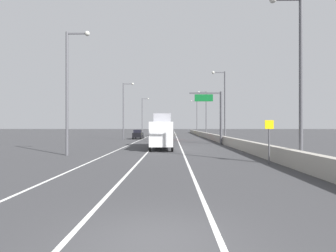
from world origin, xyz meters
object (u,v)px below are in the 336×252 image
overhead_sign_gantry (216,111)px  box_truck (162,132)px  lamp_post_right_fourth (196,115)px  lamp_post_left_far (143,114)px  car_yellow_2 (170,131)px  car_red_4 (168,134)px  speed_advisory_sign (269,138)px  lamp_post_left_mid (125,107)px  lamp_post_right_third (205,111)px  car_black_3 (138,134)px  lamp_post_left_near (70,85)px  lamp_post_right_near (297,69)px  car_gray_0 (156,132)px  car_green_1 (159,131)px  lamp_post_right_second (223,102)px

overhead_sign_gantry → box_truck: overhead_sign_gantry is taller
lamp_post_right_fourth → lamp_post_left_far: (-16.68, -7.83, 0.00)m
car_yellow_2 → car_red_4: car_yellow_2 is taller
speed_advisory_sign → lamp_post_left_mid: size_ratio=0.27×
lamp_post_right_third → car_yellow_2: size_ratio=2.72×
overhead_sign_gantry → car_black_3: overhead_sign_gantry is taller
lamp_post_right_third → lamp_post_left_near: same height
speed_advisory_sign → car_red_4: 31.71m
lamp_post_right_near → car_gray_0: size_ratio=2.69×
box_truck → lamp_post_left_mid: bearing=111.8°
lamp_post_right_near → lamp_post_left_near: 18.17m
car_red_4 → overhead_sign_gantry: bearing=-59.2°
car_black_3 → lamp_post_right_fourth: bearing=66.5°
lamp_post_left_far → car_yellow_2: bearing=14.3°
speed_advisory_sign → lamp_post_left_mid: 36.50m
lamp_post_right_fourth → car_gray_0: (-12.04, -18.55, -5.21)m
car_green_1 → lamp_post_right_second: bearing=-74.8°
lamp_post_left_mid → car_yellow_2: (8.56, 29.71, -5.23)m
car_gray_0 → overhead_sign_gantry: bearing=-71.2°
lamp_post_left_near → car_green_1: size_ratio=2.68×
lamp_post_left_near → car_black_3: bearing=85.5°
car_gray_0 → lamp_post_right_near: bearing=-76.5°
speed_advisory_sign → lamp_post_left_far: size_ratio=0.27×
lamp_post_left_mid → car_black_3: size_ratio=2.64×
lamp_post_right_third → lamp_post_left_mid: 21.24m
lamp_post_right_second → car_green_1: (-12.00, 44.16, -5.25)m
lamp_post_left_near → lamp_post_right_fourth: bearing=74.9°
car_green_1 → car_black_3: (-2.63, -32.06, -0.09)m
lamp_post_right_near → speed_advisory_sign: bearing=141.4°
overhead_sign_gantry → lamp_post_left_mid: bearing=139.2°
lamp_post_right_near → car_green_1: 68.52m
lamp_post_left_near → box_truck: size_ratio=1.15×
lamp_post_right_second → car_black_3: (-14.63, 12.10, -5.33)m
car_yellow_2 → lamp_post_left_mid: bearing=-106.1°
car_red_4 → lamp_post_right_fourth: bearing=76.9°
car_black_3 → overhead_sign_gantry: bearing=-48.7°
lamp_post_left_mid → box_truck: (8.02, -20.06, -4.38)m
overhead_sign_gantry → car_gray_0: 32.19m
car_red_4 → car_green_1: bearing=95.6°
lamp_post_right_fourth → car_black_3: bearing=-113.5°
lamp_post_right_near → lamp_post_right_fourth: size_ratio=1.00×
car_gray_0 → car_green_1: bearing=90.3°
car_gray_0 → car_green_1: size_ratio=1.00×
car_yellow_2 → lamp_post_right_fourth: bearing=33.8°
lamp_post_left_mid → lamp_post_left_far: 27.66m
car_black_3 → box_truck: 22.29m
overhead_sign_gantry → car_green_1: (-10.41, 46.88, -3.71)m
lamp_post_right_near → lamp_post_right_second: size_ratio=1.00×
lamp_post_right_second → lamp_post_right_fourth: size_ratio=1.00×
lamp_post_left_near → car_yellow_2: size_ratio=2.72×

